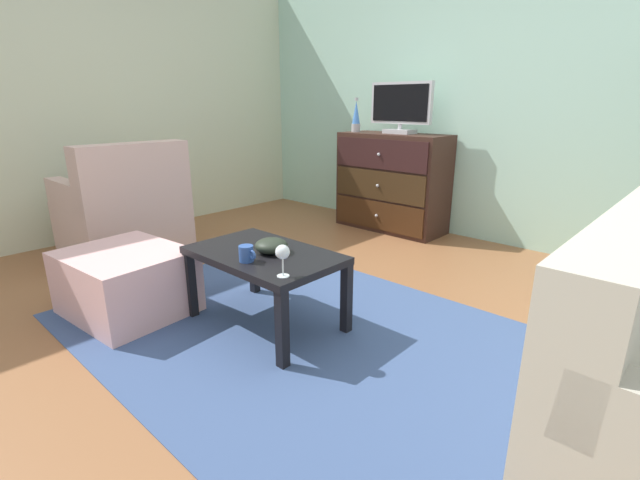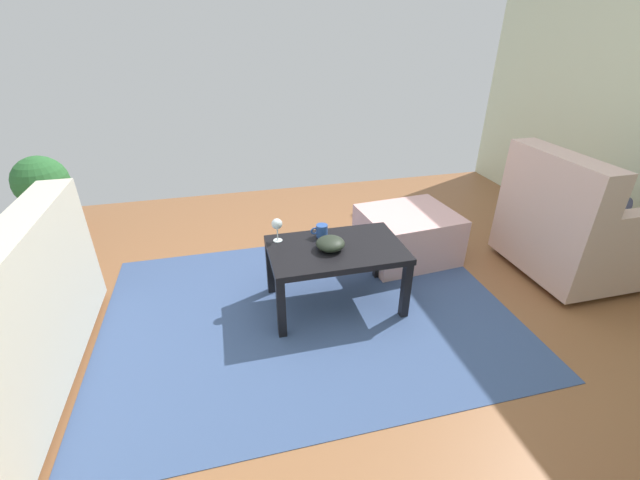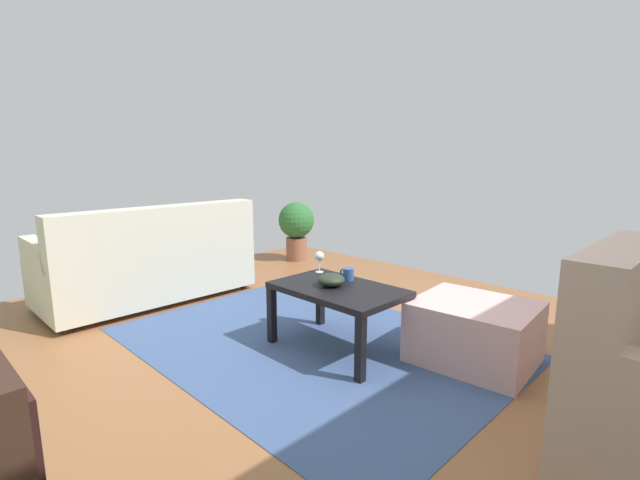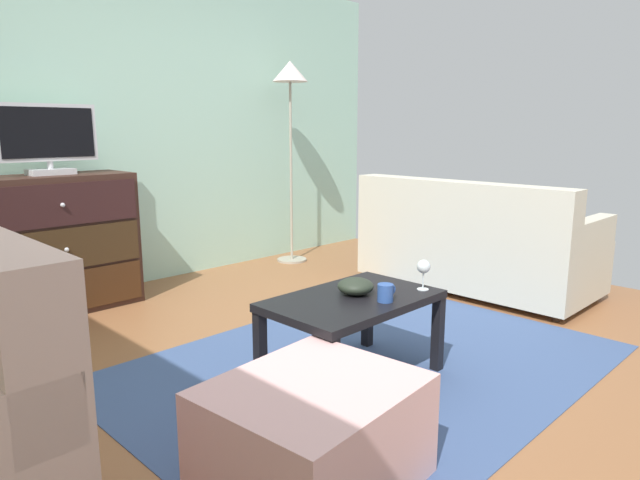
{
  "view_description": "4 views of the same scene",
  "coord_description": "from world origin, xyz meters",
  "views": [
    {
      "loc": [
        1.8,
        -1.74,
        1.23
      ],
      "look_at": [
        0.1,
        0.09,
        0.45
      ],
      "focal_mm": 24.88,
      "sensor_mm": 36.0,
      "label": 1
    },
    {
      "loc": [
        0.64,
        1.91,
        1.7
      ],
      "look_at": [
        0.17,
        0.0,
        0.64
      ],
      "focal_mm": 22.89,
      "sensor_mm": 36.0,
      "label": 2
    },
    {
      "loc": [
        -1.91,
        1.84,
        1.28
      ],
      "look_at": [
        0.09,
        -0.18,
        0.75
      ],
      "focal_mm": 25.13,
      "sensor_mm": 36.0,
      "label": 3
    },
    {
      "loc": [
        -1.97,
        -2.0,
        1.25
      ],
      "look_at": [
        0.11,
        0.09,
        0.66
      ],
      "focal_mm": 31.35,
      "sensor_mm": 36.0,
      "label": 4
    }
  ],
  "objects": [
    {
      "name": "coffee_table",
      "position": [
        0.0,
        -0.25,
        0.38
      ],
      "size": [
        0.85,
        0.54,
        0.44
      ],
      "color": "black",
      "rests_on": "ground_plane"
    },
    {
      "name": "ground_plane",
      "position": [
        0.0,
        0.0,
        -0.03
      ],
      "size": [
        5.59,
        4.96,
        0.05
      ],
      "primitive_type": "cube",
      "color": "#905C38"
    },
    {
      "name": "bowl_decorative",
      "position": [
        0.04,
        -0.23,
        0.48
      ],
      "size": [
        0.18,
        0.18,
        0.08
      ],
      "primitive_type": "ellipsoid",
      "color": "#252E22",
      "rests_on": "coffee_table"
    },
    {
      "name": "potted_plant",
      "position": [
        2.15,
        -1.83,
        0.43
      ],
      "size": [
        0.44,
        0.44,
        0.72
      ],
      "color": "brown",
      "rests_on": "ground_plane"
    },
    {
      "name": "ottoman",
      "position": [
        -0.73,
        -0.72,
        0.19
      ],
      "size": [
        0.75,
        0.66,
        0.39
      ],
      "primitive_type": "cube",
      "rotation": [
        0.0,
        0.0,
        0.09
      ],
      "color": "beige",
      "rests_on": "ground_plane"
    },
    {
      "name": "mug",
      "position": [
        0.06,
        -0.41,
        0.48
      ],
      "size": [
        0.11,
        0.08,
        0.08
      ],
      "color": "#2D519F",
      "rests_on": "coffee_table"
    },
    {
      "name": "wine_glass",
      "position": [
        0.35,
        -0.43,
        0.55
      ],
      "size": [
        0.07,
        0.07,
        0.16
      ],
      "color": "silver",
      "rests_on": "coffee_table"
    },
    {
      "name": "area_rug",
      "position": [
        0.2,
        -0.2,
        0.0
      ],
      "size": [
        2.6,
        1.9,
        0.01
      ],
      "primitive_type": "cube",
      "color": "#3B517F",
      "rests_on": "ground_plane"
    },
    {
      "name": "couch_large",
      "position": [
        1.89,
        0.17,
        0.34
      ],
      "size": [
        0.85,
        1.75,
        0.87
      ],
      "color": "#332319",
      "rests_on": "ground_plane"
    }
  ]
}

